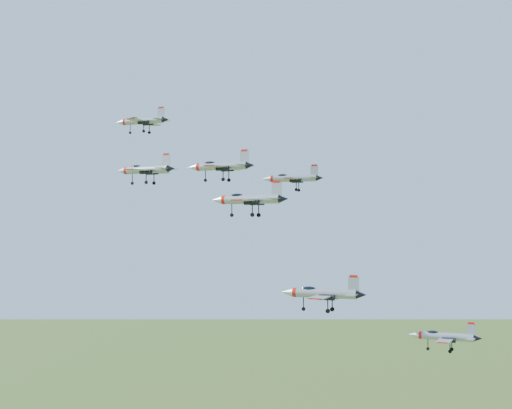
% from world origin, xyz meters
% --- Properties ---
extents(jet_lead, '(12.33, 10.26, 3.29)m').
position_xyz_m(jet_lead, '(-25.58, 14.32, 153.24)').
color(jet_lead, '#9BA0A7').
extents(jet_left_high, '(12.72, 10.55, 3.40)m').
position_xyz_m(jet_left_high, '(-0.19, 3.06, 142.20)').
color(jet_left_high, '#9BA0A7').
extents(jet_right_high, '(10.69, 8.76, 2.87)m').
position_xyz_m(jet_right_high, '(-2.09, -15.47, 140.39)').
color(jet_right_high, '#9BA0A7').
extents(jet_left_low, '(10.90, 9.19, 2.93)m').
position_xyz_m(jet_left_low, '(10.12, 10.11, 140.20)').
color(jet_left_low, '#9BA0A7').
extents(jet_right_low, '(11.54, 9.54, 3.08)m').
position_xyz_m(jet_right_low, '(16.35, -16.71, 135.58)').
color(jet_right_low, '#9BA0A7').
extents(jet_trail, '(14.02, 11.66, 3.75)m').
position_xyz_m(jet_trail, '(19.07, 2.25, 121.40)').
color(jet_trail, '#9BA0A7').
extents(jet_extra, '(11.04, 9.15, 2.95)m').
position_xyz_m(jet_extra, '(36.76, 7.68, 115.22)').
color(jet_extra, '#9BA0A7').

